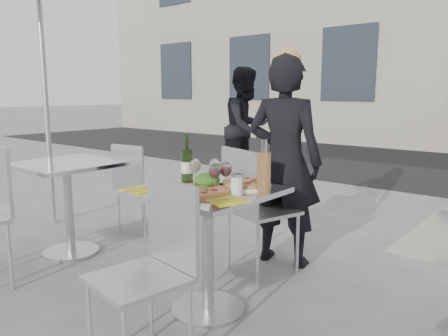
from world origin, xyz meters
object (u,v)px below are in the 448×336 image
Objects in this scene: sugar_shaker at (237,184)px; wineglass_white_b at (215,166)px; chair_far at (252,201)px; carafe at (264,170)px; chair_near at (154,257)px; napkin_left at (140,189)px; napkin_right at (227,200)px; wineglass_white_a at (196,166)px; pizza_far at (245,184)px; salad_plate at (207,182)px; pedestrian_a at (246,127)px; side_table_left at (68,188)px; side_chair_lfar at (136,181)px; wineglass_red_a at (215,172)px; woman_diner at (284,162)px; pizza_near at (197,191)px; wine_bottle at (187,163)px; main_table at (207,224)px; wineglass_red_b at (226,170)px.

wineglass_white_b is at bearing 156.63° from sugar_shaker.
chair_far is 0.68m from carafe.
chair_near reaches higher than napkin_left.
wineglass_white_b is 0.44m from napkin_right.
wineglass_white_b is at bearing 40.85° from wineglass_white_a.
salad_plate is (-0.14, -0.17, 0.02)m from pizza_far.
chair_far is at bearing 77.63° from napkin_left.
chair_near is 4.16m from pedestrian_a.
chair_near reaches higher than side_table_left.
side_chair_lfar is 0.51× the size of pedestrian_a.
napkin_right is at bearing 134.80° from chair_far.
napkin_left is at bearing -147.92° from pedestrian_a.
sugar_shaker is 0.19m from napkin_right.
wineglass_red_a is 0.67× the size of napkin_right.
pizza_near is at bearing 84.65° from woman_diner.
pizza_near is 1.24× the size of carafe.
salad_plate is at bearing 0.75° from side_table_left.
napkin_right is at bearing 147.12° from side_chair_lfar.
chair_far is 0.72m from sugar_shaker.
pedestrian_a reaches higher than chair_far.
pizza_far is 0.19m from sugar_shaker.
pizza_near is 3.36× the size of sugar_shaker.
main_table is at bearing -17.21° from wine_bottle.
side_chair_lfar is 1.48m from woman_diner.
napkin_left is at bearing -12.38° from side_table_left.
pedestrian_a is 4.56× the size of pizza_near.
carafe is 0.21m from wineglass_red_b.
side_chair_lfar is 2.42m from pedestrian_a.
pizza_far is 0.19m from carafe.
wineglass_red_a is 1.00× the size of wineglass_red_b.
chair_near is at bearing -98.64° from sugar_shaker.
pizza_near is (-0.09, 0.40, 0.24)m from chair_near.
wineglass_red_a is at bearing -17.27° from wine_bottle.
carafe is (0.40, -0.45, 0.33)m from chair_far.
sugar_shaker is 0.55m from napkin_left.
wineglass_white_b is at bearing 58.35° from napkin_left.
pedestrian_a is at bearing 99.46° from side_table_left.
side_table_left is at bearing -174.87° from carafe.
wineglass_white_a is 0.23m from wineglass_red_b.
wineglass_white_a is 0.36m from napkin_left.
carafe reaches higher than napkin_right.
carafe is 1.45× the size of napkin_left.
wineglass_white_a is 0.47m from napkin_right.
wine_bottle reaches higher than side_table_left.
napkin_left is at bearing -138.24° from wineglass_red_b.
main_table is 0.34m from wineglass_red_b.
wineglass_red_a and wineglass_red_b have the same top height.
chair_far is 0.88m from napkin_right.
wine_bottle is at bearing 172.85° from sugar_shaker.
wineglass_red_b reaches higher than side_chair_lfar.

